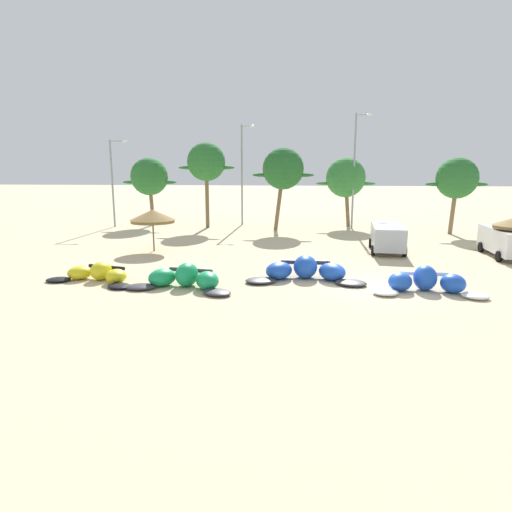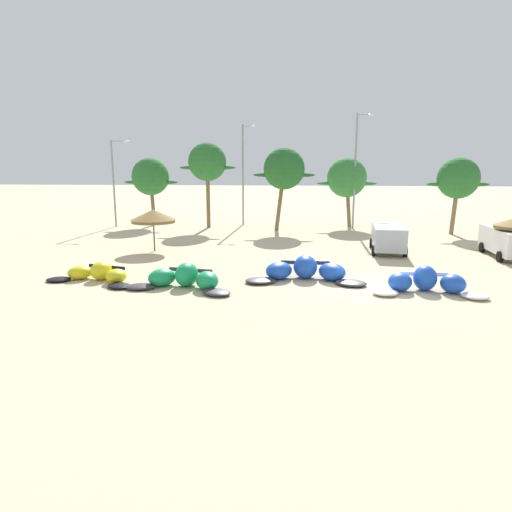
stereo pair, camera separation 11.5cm
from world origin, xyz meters
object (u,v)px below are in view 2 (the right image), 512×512
Objects in this scene: kite_center at (426,282)px; lamppost_west_center at (244,171)px; beach_umbrella_near_van at (153,216)px; palm_center_left at (347,178)px; kite_left at (184,279)px; parked_car_second at (388,236)px; palm_center_right at (458,179)px; lamppost_east_center at (356,166)px; parked_van at (507,240)px; palm_leftmost at (150,177)px; kite_left_of_center at (305,271)px; lamppost_west at (115,178)px; palm_left_of_gap at (284,169)px; kite_far_left at (98,274)px; palm_left at (207,163)px.

lamppost_west_center is (-11.76, 24.18, 5.01)m from kite_center.
kite_center is 1.70× the size of beach_umbrella_near_van.
palm_center_left reaches higher than kite_center.
kite_left is 15.69m from parked_car_second.
palm_center_left is 10.01m from palm_center_right.
kite_left is 0.51× the size of lamppost_east_center.
parked_van is at bearing 0.67° from beach_umbrella_near_van.
beach_umbrella_near_van is 15.02m from palm_leftmost.
kite_left_of_center is 1.26× the size of parked_car_second.
lamppost_west is at bearing 138.57° from kite_center.
palm_left_of_gap is at bearing 79.42° from kite_left.
kite_left is at bearing -112.20° from palm_center_left.
lamppost_west_center is (12.27, 2.97, 0.74)m from lamppost_west.
lamppost_west reaches higher than palm_center_right.
parked_van is at bearing -57.94° from lamppost_east_center.
lamppost_west_center is (-0.35, 24.60, 5.02)m from kite_left.
palm_left_of_gap is (-7.64, 10.04, 4.50)m from parked_car_second.
kite_left is 1.75× the size of beach_umbrella_near_van.
parked_car_second is 13.40m from palm_left_of_gap.
palm_center_right is at bearing -3.31° from lamppost_west.
kite_far_left is 10.66m from kite_left_of_center.
lamppost_east_center is (-8.29, 13.24, 4.77)m from parked_van.
kite_far_left is at bearing 178.62° from kite_center.
parked_car_second is (5.69, 8.45, 0.63)m from kite_left_of_center.
palm_leftmost is 28.67m from palm_center_right.
kite_far_left is at bearing -148.81° from parked_car_second.
palm_leftmost is 9.37m from lamppost_west_center.
kite_far_left is at bearing -93.41° from palm_left.
lamppost_west_center is 11.06m from lamppost_east_center.
lamppost_east_center reaches higher than kite_left_of_center.
lamppost_west_center is at bearing 8.45° from palm_leftmost.
palm_left_of_gap is 16.53m from lamppost_west.
beach_umbrella_near_van is (0.11, 8.44, 2.08)m from kite_far_left.
palm_center_left is at bearing 45.83° from beach_umbrella_near_van.
beach_umbrella_near_van is at bearing -95.15° from palm_left.
parked_car_second reaches higher than kite_far_left.
lamppost_east_center is (-8.31, 2.96, 1.06)m from palm_center_right.
beach_umbrella_near_van is 20.92m from palm_center_left.
parked_car_second reaches higher than kite_center.
beach_umbrella_near_van is at bearing -105.59° from lamppost_west_center.
palm_leftmost is at bearing -171.55° from lamppost_west_center.
beach_umbrella_near_van is at bearing -126.59° from palm_left_of_gap.
kite_far_left is 0.51× the size of lamppost_west_center.
palm_center_left is (-1.55, 23.74, 4.30)m from kite_center.
lamppost_west is (-7.99, 12.38, 2.28)m from beach_umbrella_near_van.
kite_far_left is 0.79× the size of kite_left_of_center.
parked_car_second is at bearing 171.27° from parked_van.
parked_car_second is (0.09, 10.23, 0.63)m from kite_center.
lamppost_west is (-22.48, -2.54, -0.03)m from palm_center_left.
kite_left_of_center is 1.17× the size of parked_van.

